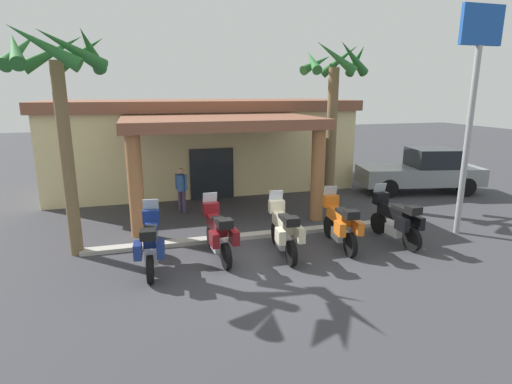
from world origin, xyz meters
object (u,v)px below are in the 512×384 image
(motorcycle_black, at_px, (396,219))
(roadside_sign, at_px, (474,86))
(palm_tree_roadside, at_px, (58,82))
(pedestrian, at_px, (181,187))
(palm_tree_near_portico, at_px, (334,91))
(motorcycle_blue, at_px, (151,243))
(motorcycle_cream, at_px, (284,230))
(motorcycle_orange, at_px, (340,223))
(motorcycle_maroon, at_px, (218,233))
(pickup_truck_gray, at_px, (422,171))
(motel_building, at_px, (202,143))

(motorcycle_black, xyz_separation_m, roadside_sign, (2.38, 0.16, 3.80))
(palm_tree_roadside, bearing_deg, pedestrian, 44.89)
(palm_tree_near_portico, bearing_deg, motorcycle_blue, -147.26)
(motorcycle_blue, distance_m, pedestrian, 4.95)
(motorcycle_blue, bearing_deg, motorcycle_cream, -85.20)
(motorcycle_orange, bearing_deg, motorcycle_blue, 96.17)
(motorcycle_blue, bearing_deg, pedestrian, -10.01)
(pedestrian, bearing_deg, motorcycle_black, -84.09)
(motorcycle_maroon, relative_size, palm_tree_near_portico, 0.36)
(motorcycle_black, distance_m, pedestrian, 7.47)
(motorcycle_black, bearing_deg, pickup_truck_gray, -46.56)
(pickup_truck_gray, bearing_deg, motorcycle_blue, -145.08)
(palm_tree_near_portico, relative_size, palm_tree_roadside, 1.04)
(motorcycle_maroon, relative_size, motorcycle_orange, 1.00)
(motorcycle_cream, distance_m, motorcycle_orange, 1.75)
(motorcycle_black, relative_size, pedestrian, 1.32)
(motel_building, bearing_deg, motorcycle_cream, -84.77)
(motorcycle_black, xyz_separation_m, palm_tree_near_portico, (0.09, 4.56, 3.68))
(motorcycle_blue, xyz_separation_m, palm_tree_roadside, (-1.96, 1.58, 3.88))
(motorcycle_maroon, xyz_separation_m, pickup_truck_gray, (10.01, 4.75, 0.24))
(motorcycle_maroon, height_order, motorcycle_black, same)
(motel_building, xyz_separation_m, palm_tree_roadside, (-4.64, -7.37, 2.53))
(pedestrian, height_order, pickup_truck_gray, pickup_truck_gray)
(roadside_sign, bearing_deg, motorcycle_blue, -179.03)
(palm_tree_roadside, bearing_deg, pickup_truck_gray, 14.13)
(motel_building, distance_m, pedestrian, 4.53)
(motel_building, relative_size, motorcycle_blue, 6.08)
(motorcycle_black, distance_m, palm_tree_near_portico, 5.86)
(motorcycle_maroon, relative_size, pickup_truck_gray, 0.40)
(motorcycle_black, bearing_deg, palm_tree_near_portico, -4.31)
(motorcycle_maroon, xyz_separation_m, palm_tree_near_portico, (5.33, 4.27, 3.68))
(motorcycle_orange, distance_m, pickup_truck_gray, 8.17)
(motel_building, distance_m, motorcycle_orange, 9.30)
(motorcycle_cream, bearing_deg, palm_tree_roadside, 78.01)
(motel_building, distance_m, motorcycle_maroon, 8.82)
(motorcycle_orange, bearing_deg, pickup_truck_gray, -47.98)
(roadside_sign, bearing_deg, pickup_truck_gray, 63.90)
(roadside_sign, bearing_deg, motel_building, 127.25)
(motel_building, bearing_deg, motorcycle_black, -64.26)
(motorcycle_orange, relative_size, roadside_sign, 0.33)
(pickup_truck_gray, height_order, palm_tree_near_portico, palm_tree_near_portico)
(motorcycle_maroon, relative_size, motorcycle_black, 1.00)
(motorcycle_orange, xyz_separation_m, pedestrian, (-3.98, 4.67, 0.27))
(motorcycle_orange, relative_size, motorcycle_black, 1.00)
(motel_building, xyz_separation_m, roadside_sign, (6.68, -8.79, 2.45))
(motorcycle_cream, distance_m, pedestrian, 5.28)
(motorcycle_blue, xyz_separation_m, motorcycle_orange, (5.24, 0.11, 0.00))
(motorcycle_cream, xyz_separation_m, roadside_sign, (5.87, 0.15, 3.80))
(motorcycle_cream, xyz_separation_m, palm_tree_roadside, (-5.45, 1.58, 3.88))
(pedestrian, xyz_separation_m, palm_tree_near_portico, (5.82, -0.23, 3.41))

